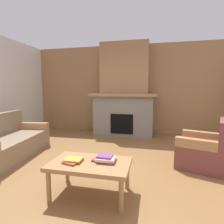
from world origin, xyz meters
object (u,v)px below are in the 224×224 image
Objects in this scene: armchair at (205,150)px; couch at (6,143)px; fireplace at (124,96)px; coffee_table at (90,166)px.

couch is at bearing -174.03° from armchair.
armchair is (3.70, 0.39, 0.01)m from couch.
fireplace reaches higher than couch.
fireplace is 2.70× the size of coffee_table.
fireplace is 1.43× the size of couch.
armchair is at bearing 36.77° from coffee_table.
couch is 2.23m from coffee_table.
fireplace is at bearing 130.65° from armchair.
armchair is at bearing -49.35° from fireplace.
fireplace is 3.23m from couch.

